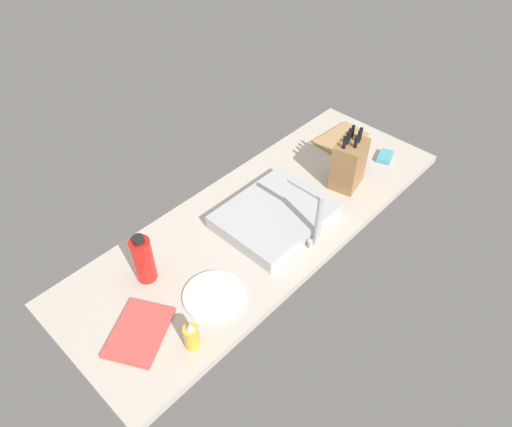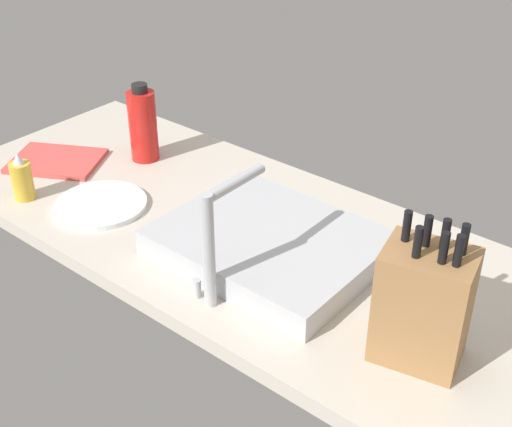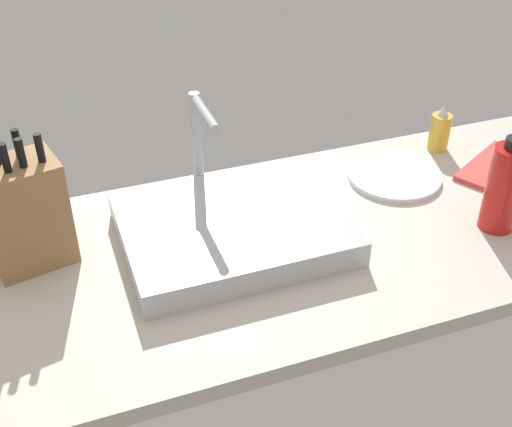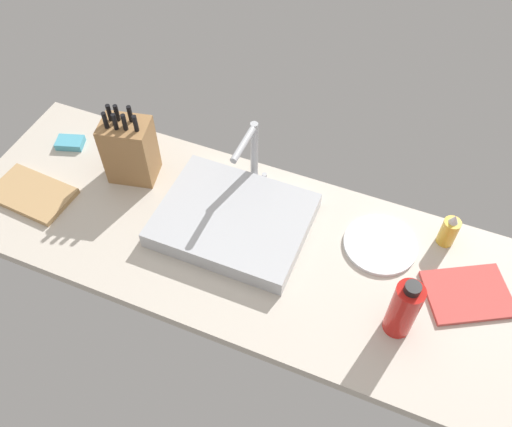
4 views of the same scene
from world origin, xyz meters
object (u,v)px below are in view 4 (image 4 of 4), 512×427
object	(u,v)px
knife_block	(130,150)
dish_sponge	(70,143)
cutting_board	(32,194)
dinner_plate	(380,244)
faucet	(252,152)
water_bottle	(404,309)
soap_bottle	(449,231)
sink_basin	(233,220)
dish_towel	(468,294)

from	to	relation	value
knife_block	dish_sponge	size ratio (longest dim) A/B	3.01
cutting_board	dish_sponge	bearing A→B (deg)	94.48
dinner_plate	knife_block	bearing A→B (deg)	-178.34
faucet	dish_sponge	distance (cm)	66.36
knife_block	dish_sponge	world-z (taller)	knife_block
water_bottle	faucet	bearing A→B (deg)	149.75
dish_sponge	soap_bottle	bearing A→B (deg)	3.73
dinner_plate	dish_sponge	bearing A→B (deg)	179.66
knife_block	dinner_plate	distance (cm)	82.14
cutting_board	water_bottle	xyz separation A→B (cm)	(117.30, -0.79, 8.75)
water_bottle	dish_sponge	size ratio (longest dim) A/B	2.31
cutting_board	knife_block	bearing A→B (deg)	39.24
knife_block	water_bottle	size ratio (longest dim) A/B	1.30
cutting_board	dinner_plate	bearing A→B (deg)	12.22
sink_basin	knife_block	world-z (taller)	knife_block
faucet	knife_block	distance (cm)	38.79
sink_basin	dish_towel	xyz separation A→B (cm)	(69.44, 2.61, -2.24)
sink_basin	dinner_plate	xyz separation A→B (cm)	(42.97, 9.69, -2.24)
faucet	soap_bottle	world-z (taller)	faucet
cutting_board	dish_sponge	distance (cm)	23.87
faucet	dish_towel	distance (cm)	73.64
knife_block	soap_bottle	bearing A→B (deg)	-5.92
knife_block	dish_towel	xyz separation A→B (cm)	(107.91, -4.72, -10.45)
cutting_board	dish_sponge	size ratio (longest dim) A/B	2.82
dinner_plate	dish_towel	distance (cm)	27.39
soap_bottle	water_bottle	size ratio (longest dim) A/B	0.58
sink_basin	soap_bottle	world-z (taller)	soap_bottle
cutting_board	soap_bottle	size ratio (longest dim) A/B	2.10
knife_block	dish_sponge	bearing A→B (deg)	161.32
cutting_board	dinner_plate	size ratio (longest dim) A/B	1.17
faucet	dish_sponge	size ratio (longest dim) A/B	2.69
sink_basin	soap_bottle	distance (cm)	63.11
knife_block	cutting_board	world-z (taller)	knife_block
water_bottle	dinner_plate	xyz separation A→B (cm)	(-10.40, 23.95, -9.05)
faucet	dinner_plate	size ratio (longest dim) A/B	1.12
knife_block	dish_towel	size ratio (longest dim) A/B	1.19
soap_bottle	dish_sponge	distance (cm)	126.39
dinner_plate	dish_sponge	size ratio (longest dim) A/B	2.41
dish_towel	dish_sponge	world-z (taller)	dish_sponge
dinner_plate	faucet	bearing A→B (deg)	169.86
sink_basin	dinner_plate	bearing A→B (deg)	12.70
knife_block	water_bottle	world-z (taller)	knife_block
sink_basin	dish_towel	size ratio (longest dim) A/B	1.94
faucet	knife_block	size ratio (longest dim) A/B	0.90
sink_basin	faucet	size ratio (longest dim) A/B	1.82
dish_sponge	dish_towel	bearing A→B (deg)	-3.27
soap_bottle	dish_sponge	xyz separation A→B (cm)	(-126.06, -8.22, -3.95)
cutting_board	water_bottle	size ratio (longest dim) A/B	1.22
faucet	sink_basin	bearing A→B (deg)	-85.95
sink_basin	soap_bottle	bearing A→B (deg)	17.11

